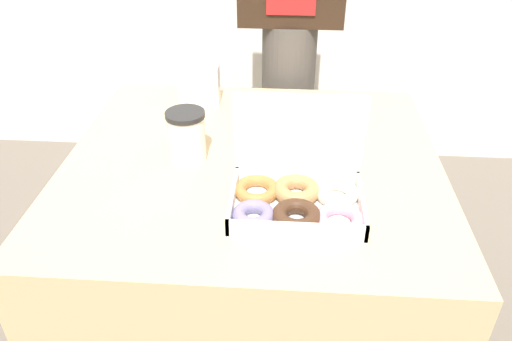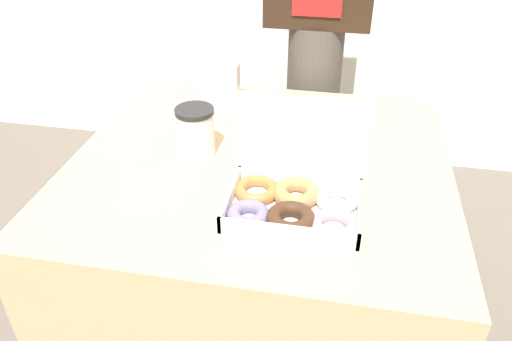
# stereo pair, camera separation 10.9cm
# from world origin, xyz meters

# --- Properties ---
(table) EXTENTS (0.95, 0.88, 0.77)m
(table) POSITION_xyz_m (0.00, 0.00, 0.38)
(table) COLOR tan
(table) RESTS_ON ground_plane
(donut_box) EXTENTS (0.32, 0.23, 0.24)m
(donut_box) POSITION_xyz_m (0.11, -0.20, 0.80)
(donut_box) COLOR white
(donut_box) RESTS_ON table
(coffee_cup) EXTENTS (0.10, 0.10, 0.13)m
(coffee_cup) POSITION_xyz_m (-0.16, -0.01, 0.83)
(coffee_cup) COLOR silver
(coffee_cup) RESTS_ON table
(napkin_holder) EXTENTS (0.12, 0.05, 0.12)m
(napkin_holder) POSITION_xyz_m (-0.19, 0.31, 0.83)
(napkin_holder) COLOR silver
(napkin_holder) RESTS_ON table
(person_customer) EXTENTS (0.34, 0.22, 1.76)m
(person_customer) POSITION_xyz_m (0.08, 0.60, 1.00)
(person_customer) COLOR #4C4742
(person_customer) RESTS_ON ground_plane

